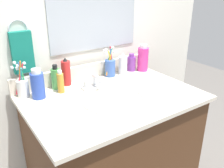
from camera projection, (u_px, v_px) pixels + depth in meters
vanity_cabinet at (113, 158)px, 1.47m from camera, size 0.88×0.58×0.78m
countertop at (113, 98)px, 1.31m from camera, size 0.91×0.63×0.02m
backsplash at (86, 72)px, 1.52m from camera, size 0.91×0.02×0.09m
back_wall at (82, 97)px, 1.65m from camera, size 2.01×0.04×1.30m
mirror_panel at (94, 2)px, 1.45m from camera, size 0.60×0.01×0.56m
towel_ring at (18, 29)px, 1.26m from camera, size 0.10×0.01×0.10m
hand_towel at (22, 52)px, 1.29m from camera, size 0.11×0.04×0.22m
sink_basin at (114, 105)px, 1.28m from camera, size 0.35×0.35×0.11m
faucet at (95, 83)px, 1.41m from camera, size 0.16×0.10×0.08m
bottle_shampoo_blue at (38, 85)px, 1.26m from camera, size 0.07×0.07×0.16m
bottle_cream_purple at (131, 63)px, 1.66m from camera, size 0.06×0.06×0.12m
bottle_soap_pink at (143, 59)px, 1.65m from camera, size 0.07×0.07×0.18m
bottle_lotion_white at (123, 65)px, 1.59m from camera, size 0.06×0.06×0.14m
bottle_oil_amber at (61, 82)px, 1.33m from camera, size 0.04×0.04×0.13m
bottle_toner_green at (56, 78)px, 1.38m from camera, size 0.05×0.05×0.14m
bottle_spray_red at (66, 72)px, 1.42m from camera, size 0.05×0.05×0.17m
cup_blue_plastic at (110, 67)px, 1.56m from camera, size 0.09×0.07×0.19m
cup_white_ceramic at (23, 86)px, 1.29m from camera, size 0.07×0.08×0.20m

